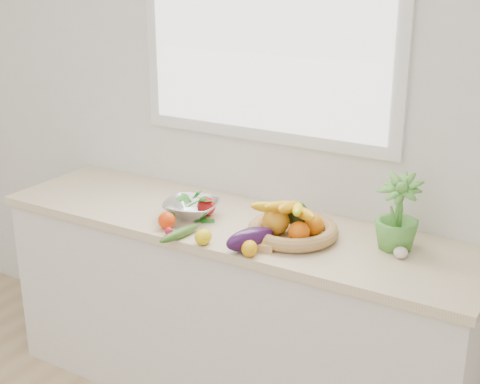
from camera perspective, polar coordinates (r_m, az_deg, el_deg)
The scene contains 20 objects.
back_wall at distance 3.08m, azimuth 2.30°, elevation 7.15°, with size 4.50×0.02×2.70m, color white.
counter_cabinet at distance 3.17m, azimuth -0.60°, elevation -10.38°, with size 2.20×0.58×0.86m, color silver.
countertop at distance 2.97m, azimuth -0.63°, elevation -2.82°, with size 2.24×0.62×0.04m, color beige.
window_frame at distance 3.00m, azimuth 2.26°, elevation 14.57°, with size 1.30×0.03×1.10m, color white.
window_pane at distance 2.99m, azimuth 2.07°, elevation 14.55°, with size 1.18×0.01×0.98m, color white.
orange_loose at distance 2.88m, azimuth -6.27°, elevation -2.43°, with size 0.08×0.08×0.08m, color #F03B07.
lemon_a at distance 2.61m, azimuth 0.80°, elevation -4.84°, with size 0.06×0.08×0.06m, color #ECA10C.
lemon_b at distance 2.71m, azimuth -3.15°, elevation -3.85°, with size 0.06×0.08×0.06m, color yellow.
lemon_c at distance 2.68m, azimuth 1.98°, elevation -4.11°, with size 0.06×0.08×0.06m, color #D8D30B.
apple at distance 3.01m, azimuth -2.89°, elevation -1.22°, with size 0.09×0.09×0.09m, color #AC0D0E.
ginger at distance 2.66m, azimuth 1.74°, elevation -4.70°, with size 0.10×0.04×0.03m, color tan.
garlic_a at distance 2.67m, azimuth 13.55°, elevation -5.05°, with size 0.06×0.06×0.05m, color white.
garlic_b at distance 2.91m, azimuth 3.21°, elevation -2.47°, with size 0.05×0.05×0.04m, color white.
garlic_c at distance 2.84m, azimuth 1.34°, elevation -2.91°, with size 0.05×0.05×0.05m, color white.
eggplant at distance 2.66m, azimuth 0.90°, elevation -4.02°, with size 0.09×0.23×0.09m, color #2D0F38.
cucumber at distance 2.78m, azimuth -5.19°, elevation -3.55°, with size 0.04×0.23×0.04m, color #295318.
radish at distance 2.81m, azimuth -6.09°, elevation -3.38°, with size 0.04×0.04×0.04m, color #B8172D.
potted_herb at distance 2.71m, azimuth 13.30°, elevation -1.80°, with size 0.18×0.18×0.32m, color #4E9536.
fruit_basket at distance 2.78m, azimuth 4.47°, elevation -2.84°, with size 0.41×0.41×0.19m.
colander_with_spinach at distance 2.98m, azimuth -4.18°, elevation -1.08°, with size 0.29×0.29×0.12m.
Camera 1 is at (1.44, -0.39, 2.01)m, focal length 50.00 mm.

